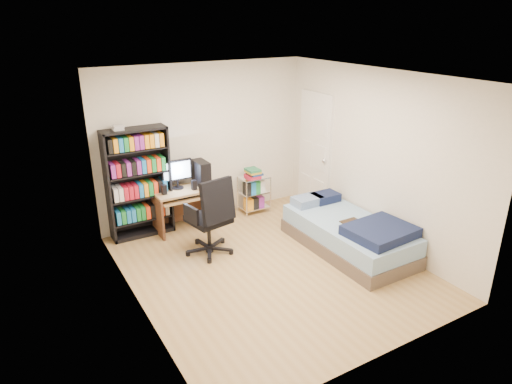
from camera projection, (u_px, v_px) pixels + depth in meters
room at (271, 179)px, 5.65m from camera, size 3.58×4.08×2.58m
media_shelf at (138, 182)px, 6.73m from camera, size 0.93×0.31×1.72m
computer_desk at (187, 191)px, 7.06m from camera, size 0.88×0.51×1.11m
office_chair at (211, 230)px, 6.34m from camera, size 0.79×0.79×1.14m
wire_cart at (254, 184)px, 7.65m from camera, size 0.49×0.35×0.78m
bed at (349, 234)px, 6.48m from camera, size 0.99×1.98×0.56m
door at (315, 152)px, 7.64m from camera, size 0.12×0.80×2.00m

